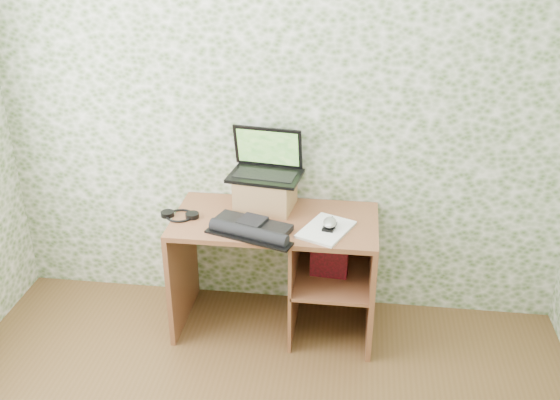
# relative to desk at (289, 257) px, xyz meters

# --- Properties ---
(wall_back) EXTENTS (3.50, 0.00, 3.50)m
(wall_back) POSITION_rel_desk_xyz_m (-0.08, 0.28, 0.82)
(wall_back) COLOR white
(wall_back) RESTS_ON ground
(desk) EXTENTS (1.20, 0.60, 0.75)m
(desk) POSITION_rel_desk_xyz_m (0.00, 0.00, 0.00)
(desk) COLOR brown
(desk) RESTS_ON floor
(riser) EXTENTS (0.36, 0.32, 0.20)m
(riser) POSITION_rel_desk_xyz_m (-0.16, 0.12, 0.37)
(riser) COLOR #9D6A46
(riser) RESTS_ON desk
(laptop) EXTENTS (0.45, 0.35, 0.28)m
(laptop) POSITION_rel_desk_xyz_m (-0.16, 0.16, 0.53)
(laptop) COLOR black
(laptop) RESTS_ON riser
(keyboard) EXTENTS (0.52, 0.40, 0.07)m
(keyboard) POSITION_rel_desk_xyz_m (-0.19, -0.21, 0.29)
(keyboard) COLOR black
(keyboard) RESTS_ON desk
(headphones) EXTENTS (0.23, 0.17, 0.03)m
(headphones) POSITION_rel_desk_xyz_m (-0.64, -0.07, 0.28)
(headphones) COLOR black
(headphones) RESTS_ON desk
(notepad) EXTENTS (0.34, 0.39, 0.02)m
(notepad) POSITION_rel_desk_xyz_m (0.23, -0.13, 0.28)
(notepad) COLOR white
(notepad) RESTS_ON desk
(mouse) EXTENTS (0.10, 0.13, 0.04)m
(mouse) POSITION_rel_desk_xyz_m (0.25, -0.12, 0.30)
(mouse) COLOR silver
(mouse) RESTS_ON notepad
(pen) EXTENTS (0.03, 0.15, 0.01)m
(pen) POSITION_rel_desk_xyz_m (0.27, -0.07, 0.29)
(pen) COLOR black
(pen) RESTS_ON notepad
(red_box) EXTENTS (0.23, 0.09, 0.27)m
(red_box) POSITION_rel_desk_xyz_m (0.25, -0.03, 0.04)
(red_box) COLOR maroon
(red_box) RESTS_ON desk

